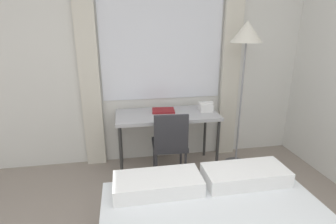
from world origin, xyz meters
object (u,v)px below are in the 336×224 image
object	(u,v)px
desk_chair	(170,142)
standing_lamp	(246,44)
telephone	(206,107)
desk	(167,118)
book	(163,110)

from	to	relation	value
desk_chair	standing_lamp	world-z (taller)	standing_lamp
telephone	desk	bearing A→B (deg)	-179.40
standing_lamp	telephone	distance (m)	0.88
desk	standing_lamp	distance (m)	1.27
desk_chair	desk	bearing A→B (deg)	91.23
desk_chair	telephone	distance (m)	0.65
desk	book	size ratio (longest dim) A/B	4.21
desk_chair	standing_lamp	xyz separation A→B (m)	(0.93, 0.18, 1.08)
desk	standing_lamp	size ratio (longest dim) A/B	0.68
desk_chair	standing_lamp	size ratio (longest dim) A/B	0.47
standing_lamp	book	bearing A→B (deg)	170.27
standing_lamp	telephone	bearing A→B (deg)	169.14
telephone	book	distance (m)	0.53
standing_lamp	book	size ratio (longest dim) A/B	6.20
desk	desk_chair	size ratio (longest dim) A/B	1.46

